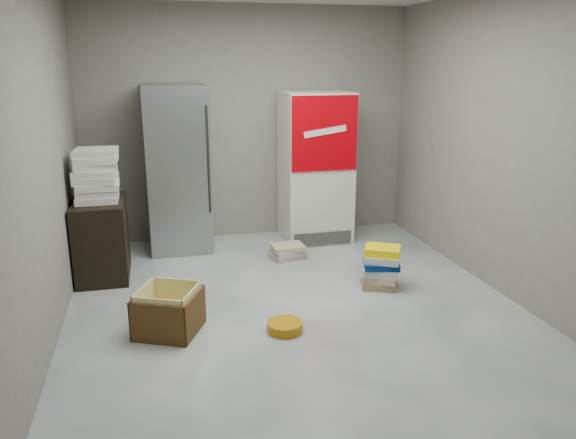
% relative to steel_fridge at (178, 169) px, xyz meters
% --- Properties ---
extents(ground, '(5.00, 5.00, 0.00)m').
position_rel_steel_fridge_xyz_m(ground, '(0.90, -2.13, -0.95)').
color(ground, silver).
rests_on(ground, ground).
extents(room_shell, '(4.04, 5.04, 2.82)m').
position_rel_steel_fridge_xyz_m(room_shell, '(0.90, -2.13, 0.85)').
color(room_shell, gray).
rests_on(room_shell, ground).
extents(steel_fridge, '(0.70, 0.72, 1.90)m').
position_rel_steel_fridge_xyz_m(steel_fridge, '(0.00, 0.00, 0.00)').
color(steel_fridge, gray).
rests_on(steel_fridge, ground).
extents(coke_cooler, '(0.80, 0.73, 1.80)m').
position_rel_steel_fridge_xyz_m(coke_cooler, '(1.65, -0.01, -0.05)').
color(coke_cooler, silver).
rests_on(coke_cooler, ground).
extents(wood_shelf, '(0.50, 0.80, 0.80)m').
position_rel_steel_fridge_xyz_m(wood_shelf, '(-0.83, -0.73, -0.55)').
color(wood_shelf, black).
rests_on(wood_shelf, ground).
extents(supply_box_stack, '(0.44, 0.45, 0.52)m').
position_rel_steel_fridge_xyz_m(supply_box_stack, '(-0.82, -0.73, 0.11)').
color(supply_box_stack, white).
rests_on(supply_box_stack, wood_shelf).
extents(phonebook_stack_main, '(0.44, 0.40, 0.41)m').
position_rel_steel_fridge_xyz_m(phonebook_stack_main, '(1.83, -1.70, -0.74)').
color(phonebook_stack_main, '#977753').
rests_on(phonebook_stack_main, ground).
extents(phonebook_stack_side, '(0.42, 0.35, 0.16)m').
position_rel_steel_fridge_xyz_m(phonebook_stack_side, '(1.14, -0.67, -0.87)').
color(phonebook_stack_side, tan).
rests_on(phonebook_stack_side, ground).
extents(cardboard_box, '(0.62, 0.62, 0.38)m').
position_rel_steel_fridge_xyz_m(cardboard_box, '(-0.23, -2.17, -0.79)').
color(cardboard_box, gold).
rests_on(cardboard_box, ground).
extents(bucket_lid, '(0.32, 0.32, 0.08)m').
position_rel_steel_fridge_xyz_m(bucket_lid, '(0.70, -2.38, -0.91)').
color(bucket_lid, '#B97C0B').
rests_on(bucket_lid, ground).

